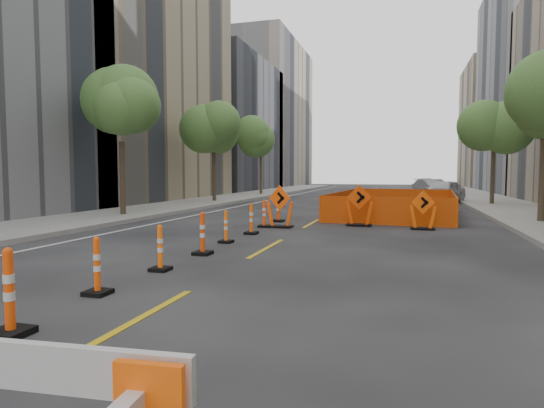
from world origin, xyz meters
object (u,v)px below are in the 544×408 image
(chevron_sign_center, at_px, (359,205))
(chevron_sign_right, at_px, (423,210))
(channelizer_3, at_px, (160,248))
(channelizer_2, at_px, (97,266))
(channelizer_1, at_px, (9,292))
(channelizer_4, at_px, (202,233))
(parked_car_mid, at_px, (432,189))
(channelizer_8, at_px, (278,208))
(parked_car_near, at_px, (443,191))
(channelizer_6, at_px, (251,219))
(channelizer_5, at_px, (226,226))
(parked_car_far, at_px, (427,187))
(channelizer_7, at_px, (264,213))
(chevron_sign_left, at_px, (280,206))

(chevron_sign_center, distance_m, chevron_sign_right, 2.26)
(channelizer_3, height_order, chevron_sign_center, chevron_sign_center)
(channelizer_2, bearing_deg, channelizer_1, -84.23)
(channelizer_4, relative_size, parked_car_mid, 0.23)
(channelizer_2, xyz_separation_m, channelizer_8, (-0.07, 11.27, 0.08))
(channelizer_3, xyz_separation_m, parked_car_near, (7.09, 22.87, 0.29))
(channelizer_6, bearing_deg, channelizer_3, -90.11)
(channelizer_3, xyz_separation_m, parked_car_mid, (6.80, 29.11, 0.26))
(channelizer_6, bearing_deg, channelizer_5, -93.33)
(chevron_sign_right, xyz_separation_m, parked_car_far, (1.30, 26.02, 0.05))
(channelizer_3, bearing_deg, channelizer_8, 90.77)
(channelizer_1, relative_size, chevron_sign_center, 0.71)
(channelizer_7, bearing_deg, channelizer_4, -88.02)
(channelizer_7, height_order, parked_car_mid, parked_car_mid)
(channelizer_1, height_order, channelizer_5, channelizer_1)
(channelizer_7, relative_size, channelizer_8, 0.90)
(channelizer_2, height_order, parked_car_far, parked_car_far)
(channelizer_6, bearing_deg, chevron_sign_left, 77.96)
(channelizer_8, height_order, parked_car_far, parked_car_far)
(chevron_sign_center, bearing_deg, parked_car_mid, 56.69)
(chevron_sign_left, bearing_deg, parked_car_far, 96.28)
(channelizer_2, bearing_deg, chevron_sign_right, 62.32)
(parked_car_near, distance_m, parked_car_mid, 6.25)
(parked_car_mid, bearing_deg, parked_car_near, -108.55)
(channelizer_2, xyz_separation_m, channelizer_4, (0.11, 3.76, 0.04))
(channelizer_3, relative_size, parked_car_far, 0.19)
(channelizer_5, height_order, channelizer_7, channelizer_7)
(channelizer_5, bearing_deg, chevron_sign_center, 57.79)
(channelizer_3, xyz_separation_m, chevron_sign_center, (3.11, 8.85, 0.29))
(channelizer_1, distance_m, channelizer_5, 7.52)
(channelizer_3, distance_m, chevron_sign_left, 7.61)
(channelizer_1, height_order, channelizer_8, channelizer_8)
(parked_car_near, xyz_separation_m, parked_car_far, (-0.46, 11.54, -0.03))
(chevron_sign_right, bearing_deg, channelizer_1, -132.14)
(channelizer_1, distance_m, channelizer_6, 9.39)
(channelizer_7, bearing_deg, chevron_sign_left, 8.09)
(channelizer_1, xyz_separation_m, parked_car_far, (6.50, 38.16, 0.18))
(chevron_sign_right, bearing_deg, parked_car_mid, 66.97)
(chevron_sign_left, bearing_deg, parked_car_near, 85.74)
(channelizer_8, height_order, chevron_sign_left, chevron_sign_left)
(parked_car_near, height_order, parked_car_far, parked_car_near)
(channelizer_6, xyz_separation_m, chevron_sign_center, (3.10, 3.22, 0.26))
(chevron_sign_center, relative_size, parked_car_far, 0.31)
(chevron_sign_left, distance_m, parked_car_near, 16.67)
(channelizer_7, relative_size, chevron_sign_center, 0.66)
(channelizer_5, bearing_deg, chevron_sign_left, 82.18)
(channelizer_4, xyz_separation_m, chevron_sign_center, (3.06, 6.98, 0.24))
(channelizer_6, relative_size, parked_car_near, 0.23)
(chevron_sign_right, bearing_deg, channelizer_8, 150.58)
(parked_car_near, bearing_deg, channelizer_4, -84.79)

